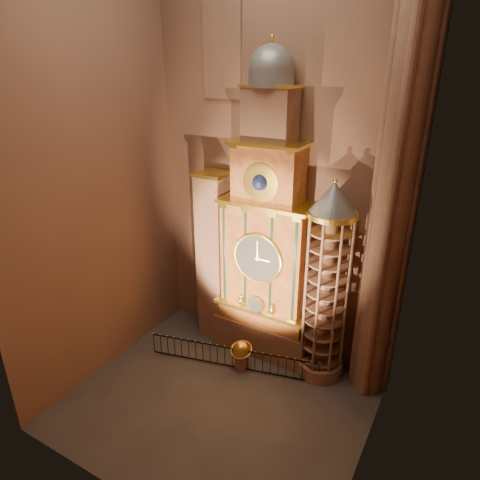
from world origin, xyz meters
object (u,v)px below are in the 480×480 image
Objects in this scene: portrait_tower at (214,257)px; iron_railing at (232,358)px; astronomical_clock at (266,245)px; celestial_globe at (241,353)px; stair_turret at (326,286)px.

portrait_tower reaches higher than iron_railing.
astronomical_clock is at bearing -0.29° from portrait_tower.
celestial_globe reaches higher than iron_railing.
portrait_tower is (-3.40, 0.02, -1.53)m from astronomical_clock.
portrait_tower is 0.94× the size of stair_turret.
astronomical_clock reaches higher than portrait_tower.
stair_turret is 1.18× the size of iron_railing.
portrait_tower reaches higher than celestial_globe.
astronomical_clock is 6.50m from iron_railing.
portrait_tower is at bearing 137.63° from iron_railing.
astronomical_clock is at bearing 175.70° from stair_turret.
portrait_tower is 1.11× the size of iron_railing.
astronomical_clock is 3.73m from portrait_tower.
iron_railing is at bearing -42.37° from portrait_tower.
stair_turret is (3.50, -0.26, -1.41)m from astronomical_clock.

